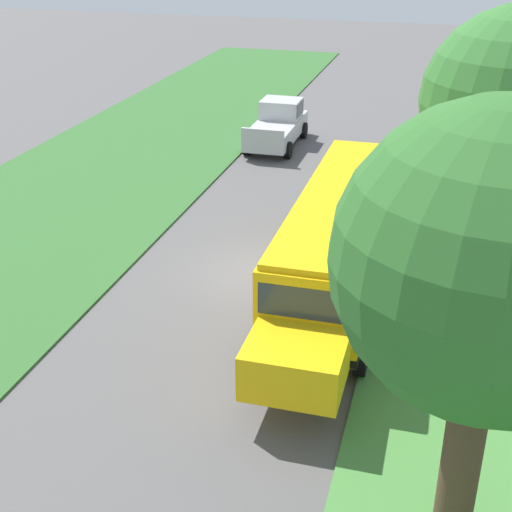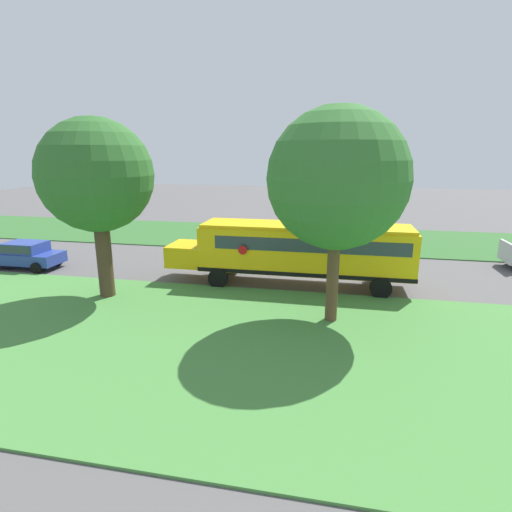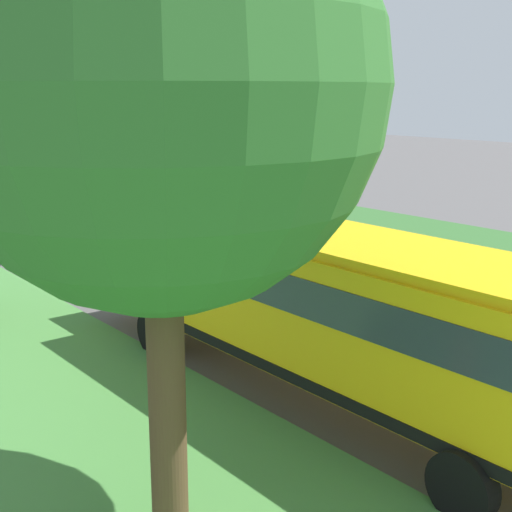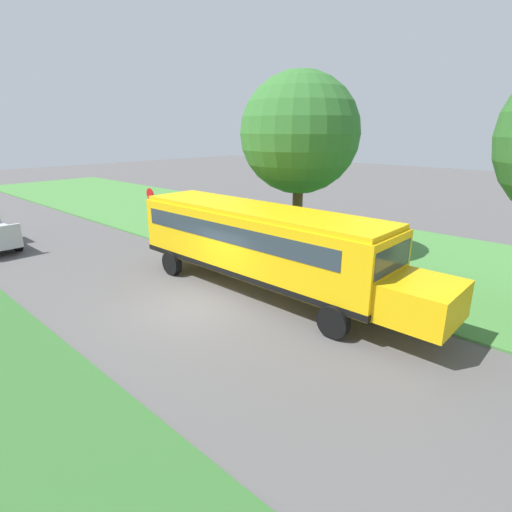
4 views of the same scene
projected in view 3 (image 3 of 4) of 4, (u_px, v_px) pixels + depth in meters
ground_plane at (447, 374)px, 14.41m from camera, size 120.00×120.00×0.00m
school_bus at (324, 299)px, 12.87m from camera, size 2.84×12.42×3.16m
car_blue_nearest at (7, 227)px, 25.33m from camera, size 2.02×4.40×1.56m
oak_tree_beside_bus at (169, 82)px, 8.05m from camera, size 5.29×5.29×8.32m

